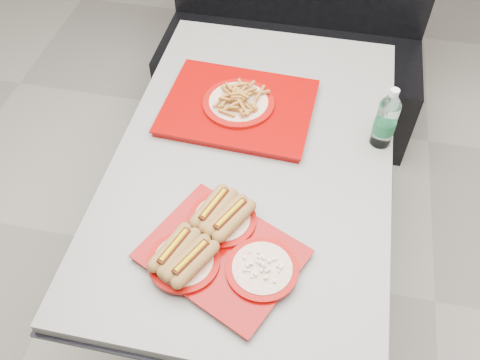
% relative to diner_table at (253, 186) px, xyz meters
% --- Properties ---
extents(ground, '(6.00, 6.00, 0.00)m').
position_rel_diner_table_xyz_m(ground, '(0.00, 0.00, -0.58)').
color(ground, '#A09B90').
rests_on(ground, ground).
extents(diner_table, '(0.92, 1.42, 0.75)m').
position_rel_diner_table_xyz_m(diner_table, '(0.00, 0.00, 0.00)').
color(diner_table, black).
rests_on(diner_table, ground).
extents(booth_bench, '(1.30, 0.57, 1.35)m').
position_rel_diner_table_xyz_m(booth_bench, '(0.00, 1.09, -0.18)').
color(booth_bench, black).
rests_on(booth_bench, ground).
extents(tray_near, '(0.50, 0.46, 0.09)m').
position_rel_diner_table_xyz_m(tray_near, '(-0.03, -0.39, 0.20)').
color(tray_near, '#920503').
rests_on(tray_near, diner_table).
extents(tray_far, '(0.53, 0.43, 0.10)m').
position_rel_diner_table_xyz_m(tray_far, '(-0.09, 0.20, 0.20)').
color(tray_far, '#920503').
rests_on(tray_far, diner_table).
extents(water_bottle, '(0.07, 0.07, 0.23)m').
position_rel_diner_table_xyz_m(water_bottle, '(0.41, 0.14, 0.26)').
color(water_bottle, silver).
rests_on(water_bottle, diner_table).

